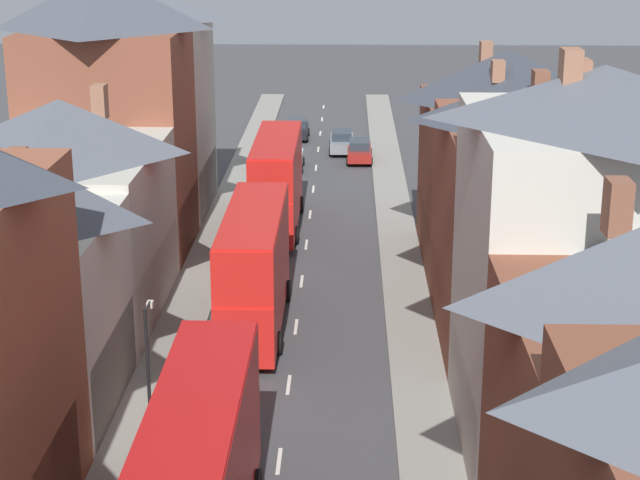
{
  "coord_description": "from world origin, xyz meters",
  "views": [
    {
      "loc": [
        2.21,
        -14.03,
        17.92
      ],
      "look_at": [
        0.83,
        39.11,
        1.19
      ],
      "focal_mm": 60.0,
      "sensor_mm": 36.0,
      "label": 1
    }
  ],
  "objects_px": {
    "double_decker_bus_lead": "(200,473)",
    "double_decker_bus_mid_street": "(277,181)",
    "car_mid_black": "(359,150)",
    "car_parked_left_a": "(297,129)",
    "double_decker_bus_far_approaching": "(254,267)",
    "car_parked_left_b": "(290,158)",
    "car_near_silver": "(272,158)",
    "street_lamp": "(149,372)",
    "car_parked_right_b": "(342,141)"
  },
  "relations": [
    {
      "from": "car_near_silver",
      "to": "double_decker_bus_lead",
      "type": "bearing_deg",
      "value": -88.43
    },
    {
      "from": "car_near_silver",
      "to": "car_parked_left_a",
      "type": "relative_size",
      "value": 1.14
    },
    {
      "from": "street_lamp",
      "to": "double_decker_bus_mid_street",
      "type": "bearing_deg",
      "value": 84.86
    },
    {
      "from": "car_near_silver",
      "to": "car_parked_left_b",
      "type": "height_order",
      "value": "car_parked_left_b"
    },
    {
      "from": "car_parked_right_b",
      "to": "car_parked_left_a",
      "type": "bearing_deg",
      "value": 127.42
    },
    {
      "from": "double_decker_bus_mid_street",
      "to": "double_decker_bus_far_approaching",
      "type": "distance_m",
      "value": 15.15
    },
    {
      "from": "double_decker_bus_mid_street",
      "to": "car_parked_left_a",
      "type": "relative_size",
      "value": 2.81
    },
    {
      "from": "double_decker_bus_far_approaching",
      "to": "car_mid_black",
      "type": "xyz_separation_m",
      "value": [
        4.91,
        32.13,
        -2.0
      ]
    },
    {
      "from": "double_decker_bus_lead",
      "to": "car_parked_left_a",
      "type": "distance_m",
      "value": 57.46
    },
    {
      "from": "car_parked_left_a",
      "to": "double_decker_bus_far_approaching",
      "type": "bearing_deg",
      "value": -90.01
    },
    {
      "from": "car_mid_black",
      "to": "street_lamp",
      "type": "xyz_separation_m",
      "value": [
        -7.35,
        -44.1,
        2.43
      ]
    },
    {
      "from": "car_mid_black",
      "to": "car_parked_left_b",
      "type": "distance_m",
      "value": 5.57
    },
    {
      "from": "double_decker_bus_far_approaching",
      "to": "car_parked_left_b",
      "type": "relative_size",
      "value": 2.75
    },
    {
      "from": "car_parked_left_a",
      "to": "car_parked_left_b",
      "type": "distance_m",
      "value": 10.23
    },
    {
      "from": "car_parked_left_a",
      "to": "car_parked_left_b",
      "type": "height_order",
      "value": "car_parked_left_b"
    },
    {
      "from": "car_parked_right_b",
      "to": "car_near_silver",
      "type": "bearing_deg",
      "value": -131.78
    },
    {
      "from": "car_near_silver",
      "to": "street_lamp",
      "type": "xyz_separation_m",
      "value": [
        -1.15,
        -41.5,
        2.44
      ]
    },
    {
      "from": "car_parked_left_b",
      "to": "double_decker_bus_lead",
      "type": "bearing_deg",
      "value": -90.01
    },
    {
      "from": "car_mid_black",
      "to": "car_near_silver",
      "type": "bearing_deg",
      "value": -157.24
    },
    {
      "from": "double_decker_bus_far_approaching",
      "to": "car_parked_left_b",
      "type": "xyz_separation_m",
      "value": [
        0.01,
        29.49,
        -1.97
      ]
    },
    {
      "from": "double_decker_bus_mid_street",
      "to": "double_decker_bus_lead",
      "type": "bearing_deg",
      "value": -90.0
    },
    {
      "from": "double_decker_bus_far_approaching",
      "to": "car_near_silver",
      "type": "distance_m",
      "value": 29.63
    },
    {
      "from": "car_mid_black",
      "to": "car_parked_left_b",
      "type": "relative_size",
      "value": 1.14
    },
    {
      "from": "double_decker_bus_mid_street",
      "to": "car_parked_left_a",
      "type": "height_order",
      "value": "double_decker_bus_mid_street"
    },
    {
      "from": "car_near_silver",
      "to": "car_parked_left_b",
      "type": "relative_size",
      "value": 1.12
    },
    {
      "from": "double_decker_bus_mid_street",
      "to": "car_mid_black",
      "type": "height_order",
      "value": "double_decker_bus_mid_street"
    },
    {
      "from": "car_parked_right_b",
      "to": "double_decker_bus_lead",
      "type": "bearing_deg",
      "value": -93.92
    },
    {
      "from": "double_decker_bus_mid_street",
      "to": "street_lamp",
      "type": "distance_m",
      "value": 27.22
    },
    {
      "from": "car_near_silver",
      "to": "car_parked_left_a",
      "type": "bearing_deg",
      "value": 82.73
    },
    {
      "from": "car_near_silver",
      "to": "car_mid_black",
      "type": "height_order",
      "value": "car_mid_black"
    },
    {
      "from": "car_parked_left_a",
      "to": "car_parked_left_b",
      "type": "xyz_separation_m",
      "value": [
        0.0,
        -10.23,
        0.02
      ]
    },
    {
      "from": "car_near_silver",
      "to": "double_decker_bus_far_approaching",
      "type": "bearing_deg",
      "value": -87.5
    },
    {
      "from": "car_parked_left_b",
      "to": "car_near_silver",
      "type": "bearing_deg",
      "value": 178.2
    },
    {
      "from": "double_decker_bus_mid_street",
      "to": "car_near_silver",
      "type": "distance_m",
      "value": 14.58
    },
    {
      "from": "car_near_silver",
      "to": "street_lamp",
      "type": "height_order",
      "value": "street_lamp"
    },
    {
      "from": "double_decker_bus_far_approaching",
      "to": "car_mid_black",
      "type": "bearing_deg",
      "value": 81.31
    },
    {
      "from": "street_lamp",
      "to": "car_parked_right_b",
      "type": "bearing_deg",
      "value": 82.66
    },
    {
      "from": "double_decker_bus_mid_street",
      "to": "car_parked_right_b",
      "type": "bearing_deg",
      "value": 79.71
    },
    {
      "from": "car_parked_left_a",
      "to": "double_decker_bus_mid_street",
      "type": "bearing_deg",
      "value": -90.02
    },
    {
      "from": "car_mid_black",
      "to": "car_parked_left_b",
      "type": "xyz_separation_m",
      "value": [
        -4.9,
        -2.64,
        0.03
      ]
    },
    {
      "from": "double_decker_bus_far_approaching",
      "to": "car_parked_right_b",
      "type": "distance_m",
      "value": 35.26
    },
    {
      "from": "double_decker_bus_mid_street",
      "to": "double_decker_bus_far_approaching",
      "type": "relative_size",
      "value": 1.0
    },
    {
      "from": "double_decker_bus_lead",
      "to": "car_parked_right_b",
      "type": "xyz_separation_m",
      "value": [
        3.61,
        52.72,
        -1.97
      ]
    },
    {
      "from": "double_decker_bus_mid_street",
      "to": "car_parked_left_b",
      "type": "distance_m",
      "value": 14.48
    },
    {
      "from": "double_decker_bus_mid_street",
      "to": "car_parked_left_b",
      "type": "bearing_deg",
      "value": 89.96
    },
    {
      "from": "double_decker_bus_far_approaching",
      "to": "car_near_silver",
      "type": "xyz_separation_m",
      "value": [
        -1.29,
        29.53,
        -2.01
      ]
    },
    {
      "from": "double_decker_bus_lead",
      "to": "double_decker_bus_mid_street",
      "type": "height_order",
      "value": "same"
    },
    {
      "from": "car_mid_black",
      "to": "double_decker_bus_lead",
      "type": "bearing_deg",
      "value": -95.63
    },
    {
      "from": "double_decker_bus_far_approaching",
      "to": "car_mid_black",
      "type": "distance_m",
      "value": 32.57
    },
    {
      "from": "double_decker_bus_far_approaching",
      "to": "car_parked_right_b",
      "type": "relative_size",
      "value": 2.43
    }
  ]
}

